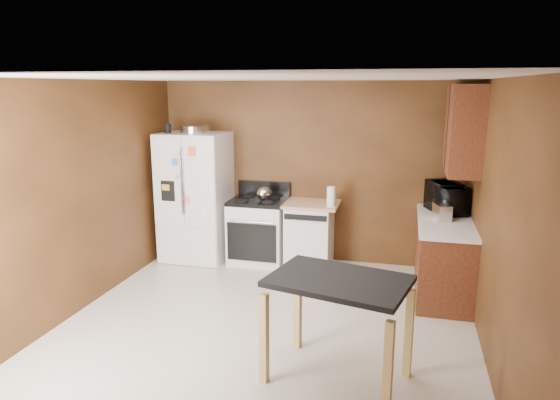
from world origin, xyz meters
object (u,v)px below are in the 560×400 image
at_px(roasting_pan, 195,129).
at_px(kettle, 263,194).
at_px(green_canister, 331,199).
at_px(microwave, 446,199).
at_px(dishwasher, 309,234).
at_px(paper_towel, 331,197).
at_px(pen_cup, 168,128).
at_px(refrigerator, 196,197).
at_px(island, 338,295).
at_px(gas_range, 259,230).
at_px(toaster, 442,212).

distance_m(roasting_pan, kettle, 1.28).
relative_size(green_canister, microwave, 0.20).
xyz_separation_m(microwave, dishwasher, (-1.73, 0.12, -0.61)).
bearing_deg(kettle, paper_towel, -4.62).
xyz_separation_m(roasting_pan, pen_cup, (-0.36, -0.10, 0.01)).
bearing_deg(refrigerator, paper_towel, -1.69).
xyz_separation_m(paper_towel, island, (0.45, -2.51, -0.26)).
distance_m(microwave, gas_range, 2.53).
bearing_deg(pen_cup, toaster, -4.84).
bearing_deg(kettle, dishwasher, 5.95).
height_order(roasting_pan, island, roasting_pan).
bearing_deg(gas_range, green_canister, 3.31).
xyz_separation_m(toaster, island, (-0.92, -2.14, -0.24)).
bearing_deg(green_canister, paper_towel, -82.02).
height_order(roasting_pan, dishwasher, roasting_pan).
bearing_deg(kettle, refrigerator, -178.91).
bearing_deg(paper_towel, pen_cup, -178.43).
xyz_separation_m(pen_cup, paper_towel, (2.25, 0.06, -0.84)).
height_order(toaster, microwave, microwave).
distance_m(pen_cup, green_canister, 2.42).
relative_size(pen_cup, kettle, 0.68).
height_order(gas_range, dishwasher, gas_range).
xyz_separation_m(roasting_pan, kettle, (0.95, 0.04, -0.86)).
distance_m(pen_cup, microwave, 3.77).
bearing_deg(green_canister, pen_cup, -173.91).
xyz_separation_m(toaster, dishwasher, (-1.67, 0.51, -0.54)).
height_order(pen_cup, toaster, pen_cup).
distance_m(roasting_pan, dishwasher, 2.12).
xyz_separation_m(roasting_pan, refrigerator, (-0.04, 0.02, -0.95)).
relative_size(kettle, toaster, 0.75).
relative_size(paper_towel, microwave, 0.43).
distance_m(toaster, microwave, 0.40).
xyz_separation_m(paper_towel, toaster, (1.36, -0.37, -0.03)).
bearing_deg(refrigerator, dishwasher, 2.99).
relative_size(toaster, refrigerator, 0.14).
bearing_deg(kettle, microwave, -1.28).
distance_m(paper_towel, island, 2.56).
distance_m(green_canister, microwave, 1.46).
distance_m(kettle, toaster, 2.35).
height_order(microwave, gas_range, microwave).
height_order(pen_cup, gas_range, pen_cup).
relative_size(roasting_pan, refrigerator, 0.22).
relative_size(refrigerator, gas_range, 1.64).
bearing_deg(island, gas_range, 119.31).
distance_m(paper_towel, microwave, 1.43).
relative_size(pen_cup, paper_towel, 0.50).
bearing_deg(refrigerator, kettle, 1.09).
bearing_deg(toaster, kettle, 153.07).
bearing_deg(roasting_pan, paper_towel, -1.06).
bearing_deg(toaster, paper_towel, 148.87).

